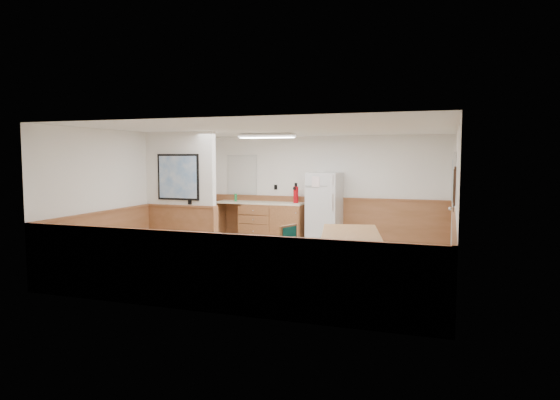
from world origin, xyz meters
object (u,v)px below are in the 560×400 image
at_px(dining_table, 350,237).
at_px(fire_extinguisher, 296,194).
at_px(dining_chair, 293,246).
at_px(soap_bottle, 236,198).
at_px(dining_bench, 431,260).
at_px(refrigerator, 324,208).

bearing_deg(dining_table, fire_extinguisher, 109.32).
distance_m(dining_chair, soap_bottle, 4.22).
xyz_separation_m(dining_bench, fire_extinguisher, (-3.25, 3.13, 0.76)).
bearing_deg(dining_chair, dining_bench, 26.98).
height_order(refrigerator, soap_bottle, refrigerator).
bearing_deg(dining_bench, fire_extinguisher, 129.42).
bearing_deg(soap_bottle, dining_table, -41.50).
xyz_separation_m(dining_bench, soap_bottle, (-4.78, 3.04, 0.65)).
distance_m(dining_table, dining_chair, 0.98).
distance_m(refrigerator, dining_chair, 3.36).
distance_m(dining_bench, dining_chair, 2.27).
relative_size(refrigerator, soap_bottle, 8.54).
xyz_separation_m(refrigerator, soap_bottle, (-2.26, 0.00, 0.18)).
distance_m(fire_extinguisher, soap_bottle, 1.54).
xyz_separation_m(refrigerator, fire_extinguisher, (-0.73, 0.09, 0.29)).
height_order(fire_extinguisher, soap_bottle, fire_extinguisher).
xyz_separation_m(dining_chair, fire_extinguisher, (-1.00, 3.43, 0.62)).
xyz_separation_m(dining_table, dining_bench, (1.31, 0.03, -0.31)).
xyz_separation_m(refrigerator, dining_table, (1.21, -3.07, -0.16)).
distance_m(dining_bench, soap_bottle, 5.70).
xyz_separation_m(refrigerator, dining_bench, (2.52, -3.04, -0.47)).
xyz_separation_m(dining_bench, dining_chair, (-2.24, -0.30, 0.15)).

